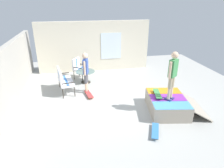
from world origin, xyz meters
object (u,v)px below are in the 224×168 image
Objects in this scene: skateboard_spare at (155,131)px; skate_ramp at (168,104)px; patio_chair_near_house at (78,66)px; person_watching at (86,70)px; skateboard_by_bench at (89,94)px; patio_bench at (63,79)px; person_skater at (173,73)px; patio_table at (85,75)px; skateboard_on_ramp at (157,94)px.

skate_ramp is at bearing -38.69° from skateboard_spare.
person_watching is (-1.77, -0.26, 0.40)m from patio_chair_near_house.
person_watching is 1.00m from skateboard_by_bench.
skate_ramp is at bearing -121.78° from patio_bench.
patio_table is at bearing 38.81° from person_skater.
skateboard_by_bench is at bearing -119.90° from patio_bench.
person_skater is at bearing 163.49° from skate_ramp.
skateboard_spare is at bearing 139.09° from person_skater.
patio_table is at bearing -48.14° from patio_bench.
patio_chair_near_house is at bearing 8.40° from person_watching.
patio_table is at bearing 22.19° from skateboard_spare.
person_watching reaches higher than skate_ramp.
patio_chair_near_house is 0.76m from patio_table.
patio_table is at bearing 38.37° from skateboard_on_ramp.
skateboard_on_ramp is at bearing -141.63° from patio_table.
patio_table reaches higher than skateboard_spare.
person_watching is 2.11× the size of skateboard_by_bench.
person_watching is 3.82m from skateboard_spare.
skateboard_on_ramp reaches higher than skate_ramp.
patio_bench is 1.61× the size of skateboard_on_ramp.
person_skater is (-3.98, -2.96, 0.89)m from patio_chair_near_house.
skate_ramp is at bearing -142.08° from patio_chair_near_house.
person_skater is at bearing -137.50° from skateboard_on_ramp.
patio_chair_near_house is at bearing 23.74° from patio_table.
patio_chair_near_house is at bearing 37.92° from skate_ramp.
patio_table is at bearing -156.26° from patio_chair_near_house.
patio_bench is 3.94m from skateboard_on_ramp.
skateboard_by_bench is at bearing 31.37° from skateboard_spare.
person_skater is 2.03× the size of skateboard_by_bench.
patio_chair_near_house is 5.04m from person_skater.
person_skater is (-2.42, -3.65, 0.89)m from patio_bench.
person_skater is at bearing -124.87° from skateboard_by_bench.
skateboard_by_bench is 1.00× the size of skateboard_on_ramp.
skateboard_spare is at bearing 156.78° from skateboard_on_ramp.
patio_chair_near_house reaches higher than patio_table.
person_skater is (-3.31, -2.66, 1.10)m from patio_table.
patio_chair_near_house is 1.13× the size of patio_table.
patio_table is 0.54× the size of person_skater.
patio_chair_near_house is (1.56, -0.69, -0.00)m from patio_bench.
patio_chair_near_house is (3.84, 3.00, 0.35)m from skate_ramp.
skateboard_by_bench and skateboard_spare have the same top height.
patio_bench is 1.35m from patio_table.
person_skater reaches higher than patio_chair_near_house.
patio_chair_near_house is 1.25× the size of skateboard_spare.
person_watching is 1.04× the size of person_skater.
skateboard_spare is (-4.34, -1.77, -0.32)m from patio_table.
skate_ramp is 1.27× the size of person_watching.
person_watching reaches higher than patio_bench.
skateboard_on_ramp is at bearing -122.83° from skateboard_by_bench.
patio_table is 4.69m from skateboard_spare.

